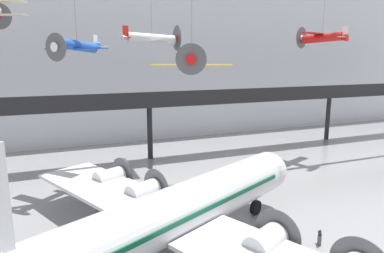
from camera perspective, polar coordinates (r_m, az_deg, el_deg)
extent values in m
cube|color=silver|center=(56.57, -10.33, 12.13)|extent=(140.00, 3.00, 28.66)
cube|color=black|center=(44.57, -6.86, 3.95)|extent=(110.00, 3.20, 0.90)
cube|color=black|center=(42.97, -6.37, 5.03)|extent=(110.00, 0.12, 1.10)
cylinder|color=black|center=(46.18, -7.04, -0.94)|extent=(0.70, 0.70, 7.27)
cylinder|color=black|center=(60.95, 21.69, 1.33)|extent=(0.70, 0.70, 7.27)
cylinder|color=silver|center=(22.64, -3.66, -14.43)|extent=(21.19, 12.53, 3.42)
sphere|color=silver|center=(31.35, 12.43, -7.21)|extent=(3.35, 3.35, 3.35)
cube|color=#0F4C33|center=(22.49, -3.67, -13.65)|extent=(19.84, 11.93, 0.31)
cube|color=silver|center=(29.75, -14.29, -9.90)|extent=(10.62, 14.80, 0.28)
cylinder|color=silver|center=(28.20, -8.19, -10.75)|extent=(3.00, 2.58, 1.64)
cylinder|color=#4C4C51|center=(29.03, -6.01, -10.03)|extent=(1.40, 2.84, 3.12)
cylinder|color=silver|center=(31.83, -13.62, -8.34)|extent=(3.00, 2.58, 1.64)
cylinder|color=#4C4C51|center=(32.56, -11.56, -7.79)|extent=(1.40, 2.84, 3.12)
cylinder|color=silver|center=(21.45, 12.11, -18.42)|extent=(3.00, 2.58, 1.64)
cylinder|color=#4C4C51|center=(22.52, 14.04, -16.97)|extent=(1.40, 2.84, 3.12)
cylinder|color=#4C4C51|center=(30.81, 10.60, -12.08)|extent=(0.20, 0.20, 1.21)
cylinder|color=black|center=(31.06, 10.56, -13.11)|extent=(1.34, 0.90, 1.30)
cylinder|color=#4C4C51|center=(25.68, -7.54, -17.00)|extent=(0.20, 0.20, 1.21)
cylinder|color=black|center=(25.98, -7.51, -18.18)|extent=(1.34, 0.90, 1.30)
cylinder|color=red|center=(48.29, 20.88, 13.62)|extent=(2.99, 5.21, 1.32)
cone|color=silver|center=(49.53, 17.99, 13.89)|extent=(1.22, 1.16, 0.96)
cylinder|color=#4C4C51|center=(49.62, 17.79, 13.91)|extent=(2.58, 1.11, 2.78)
cone|color=red|center=(47.25, 23.69, 13.33)|extent=(1.39, 1.67, 0.98)
cube|color=red|center=(48.46, 20.58, 14.24)|extent=(7.67, 4.17, 0.10)
cube|color=silver|center=(47.17, 24.13, 14.24)|extent=(0.30, 0.60, 1.28)
cube|color=silver|center=(47.14, 24.06, 13.46)|extent=(2.81, 1.65, 0.06)
cylinder|color=slate|center=(48.63, 21.21, 18.04)|extent=(0.04, 0.04, 6.46)
cylinder|color=#1E4CAD|center=(34.82, -18.58, 12.65)|extent=(4.08, 3.86, 1.33)
cone|color=white|center=(33.13, -21.54, 12.21)|extent=(1.14, 1.15, 0.86)
cylinder|color=#4C4C51|center=(33.01, -21.76, 12.17)|extent=(1.71, 1.85, 2.48)
cone|color=#1E4CAD|center=(36.47, -16.08, 13.00)|extent=(1.50, 1.48, 0.91)
cube|color=#1E4CAD|center=(34.61, -18.88, 12.17)|extent=(5.54, 5.89, 0.10)
cube|color=white|center=(36.70, -15.81, 13.61)|extent=(0.45, 0.42, 1.15)
cube|color=white|center=(36.68, -15.76, 12.72)|extent=(2.10, 2.21, 0.06)
cylinder|color=yellow|center=(31.41, -0.06, 10.75)|extent=(2.77, 4.89, 1.40)
cone|color=red|center=(28.88, -0.15, 11.12)|extent=(1.13, 1.08, 0.90)
cylinder|color=#4C4C51|center=(28.71, -0.16, 11.15)|extent=(2.41, 1.02, 2.59)
cone|color=yellow|center=(33.75, 0.02, 10.46)|extent=(1.30, 1.58, 0.95)
cube|color=yellow|center=(31.12, -0.07, 10.20)|extent=(7.17, 3.85, 0.10)
cube|color=red|center=(34.04, 0.03, 11.81)|extent=(0.28, 0.56, 1.20)
cube|color=red|center=(34.04, 0.03, 10.80)|extent=(2.62, 1.53, 0.06)
cylinder|color=slate|center=(31.76, -0.06, 19.98)|extent=(0.04, 0.04, 9.19)
cylinder|color=silver|center=(43.51, -6.72, 14.32)|extent=(5.90, 1.32, 1.49)
cone|color=red|center=(44.45, -2.81, 14.51)|extent=(0.99, 1.11, 1.09)
cylinder|color=#4C4C51|center=(44.53, -2.54, 14.53)|extent=(0.10, 3.14, 3.14)
cone|color=silver|center=(42.82, -10.49, 14.08)|extent=(1.63, 1.06, 1.10)
cube|color=silver|center=(43.59, -6.24, 13.85)|extent=(1.59, 8.84, 0.10)
cube|color=red|center=(42.79, -11.01, 15.22)|extent=(0.71, 0.07, 1.45)
cube|color=red|center=(42.75, -10.97, 14.25)|extent=(0.77, 3.15, 0.06)
cylinder|color=slate|center=(43.89, -6.84, 19.41)|extent=(0.04, 0.04, 6.58)
cylinder|color=#B2B5BA|center=(28.03, 14.13, -17.56)|extent=(0.36, 0.36, 0.04)
cylinder|color=#B2B5BA|center=(27.80, 14.18, -16.66)|extent=(0.07, 0.07, 0.95)
sphere|color=#B2B5BA|center=(27.56, 14.24, -15.72)|extent=(0.10, 0.10, 0.10)
cube|color=#4C4C51|center=(27.90, 20.46, -17.33)|extent=(0.30, 0.43, 0.70)
cube|color=#232326|center=(27.66, 20.54, -16.36)|extent=(0.33, 0.73, 0.73)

